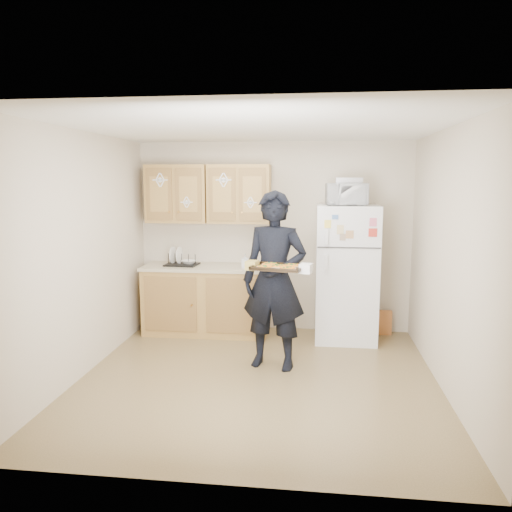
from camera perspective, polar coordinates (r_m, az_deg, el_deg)
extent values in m
plane|color=brown|center=(5.23, 0.19, -13.87)|extent=(3.60, 3.60, 0.00)
plane|color=white|center=(4.85, 0.20, 14.54)|extent=(3.60, 3.60, 0.00)
cube|color=beige|center=(6.66, 2.01, 2.17)|extent=(3.60, 0.04, 2.50)
cube|color=beige|center=(3.14, -3.67, -5.25)|extent=(3.60, 0.04, 2.50)
cube|color=beige|center=(5.40, -19.14, 0.16)|extent=(0.04, 3.60, 2.50)
cube|color=beige|center=(5.01, 21.11, -0.57)|extent=(0.04, 3.60, 2.50)
cube|color=white|center=(6.34, 10.28, -1.95)|extent=(0.75, 0.70, 1.70)
cube|color=olive|center=(6.62, -5.65, -5.12)|extent=(1.60, 0.60, 0.86)
cube|color=#C4B896|center=(6.53, -5.71, -1.28)|extent=(1.64, 0.64, 0.04)
cube|color=olive|center=(6.66, -8.96, 7.03)|extent=(0.80, 0.33, 0.75)
cube|color=olive|center=(6.49, -1.92, 7.09)|extent=(0.80, 0.33, 0.75)
cube|color=#E4A250|center=(6.78, 14.39, -7.38)|extent=(0.20, 0.07, 0.32)
imported|color=black|center=(5.29, 2.12, -2.81)|extent=(0.77, 0.59, 1.90)
cube|color=black|center=(4.97, 2.58, -1.35)|extent=(0.56, 0.46, 0.04)
cylinder|color=orange|center=(4.92, 1.00, -1.23)|extent=(0.17, 0.17, 0.02)
cylinder|color=orange|center=(4.85, 3.61, -1.38)|extent=(0.17, 0.17, 0.02)
cylinder|color=orange|center=(5.07, 1.59, -0.92)|extent=(0.17, 0.17, 0.02)
cylinder|color=orange|center=(5.01, 4.13, -1.07)|extent=(0.17, 0.17, 0.02)
cylinder|color=orange|center=(4.96, 2.58, -1.15)|extent=(0.17, 0.17, 0.02)
imported|color=white|center=(6.19, 10.29, 6.95)|extent=(0.51, 0.37, 0.27)
cube|color=silver|center=(6.22, 10.57, 8.49)|extent=(0.32, 0.22, 0.07)
cube|color=black|center=(6.59, -8.48, -0.34)|extent=(0.44, 0.34, 0.16)
imported|color=silver|center=(6.57, -7.64, -0.69)|extent=(0.25, 0.25, 0.05)
imported|color=white|center=(6.32, -1.26, -0.56)|extent=(0.08, 0.08, 0.18)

